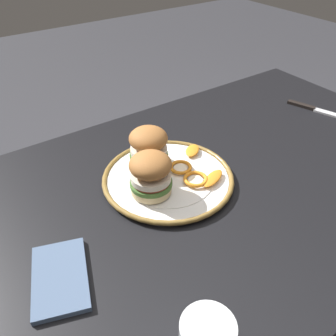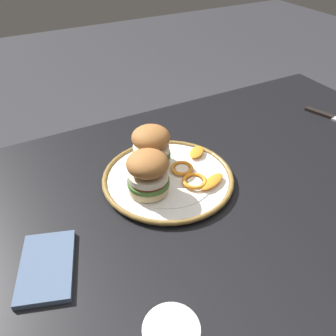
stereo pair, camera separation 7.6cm
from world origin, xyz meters
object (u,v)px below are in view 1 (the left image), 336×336
dining_table (206,210)px  sandwich_half_left (151,173)px  dinner_plate (168,178)px  table_knife (316,110)px  sandwich_half_right (149,147)px

dining_table → sandwich_half_left: bearing=-13.7°
dinner_plate → table_knife: bearing=-177.7°
dining_table → table_knife: size_ratio=6.49×
dining_table → dinner_plate: 0.14m
dining_table → sandwich_half_right: bearing=-54.9°
dining_table → table_knife: table_knife is taller
dining_table → dinner_plate: dinner_plate is taller
dining_table → table_knife: 0.54m
sandwich_half_left → dining_table: bearing=166.3°
sandwich_half_left → sandwich_half_right: 0.11m
dinner_plate → sandwich_half_right: sandwich_half_right is taller
dining_table → sandwich_half_left: (0.14, -0.03, 0.16)m
dinner_plate → sandwich_half_left: size_ratio=2.48×
sandwich_half_left → table_knife: size_ratio=0.60×
sandwich_half_left → sandwich_half_right: bearing=-119.7°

